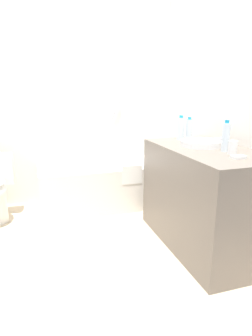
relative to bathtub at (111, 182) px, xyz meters
The scene contains 12 objects.
ground_plane 1.18m from the bathtub, 123.46° to the right, with size 3.92×3.92×0.00m, color #C1AD8E.
wall_back_tiled 1.24m from the bathtub, 148.95° to the left, with size 3.32×0.10×2.51m, color silver.
wall_right_mirror 1.63m from the bathtub, 47.46° to the right, with size 0.10×2.98×2.51m, color silver.
bathtub is the anchor object (origin of this frame).
vanity_counter 1.25m from the bathtub, 65.54° to the right, with size 0.63×1.21×0.84m, color #6B6056.
sink_basin 1.30m from the bathtub, 63.66° to the right, with size 0.34×0.34×0.05m, color white.
sink_faucet 1.39m from the bathtub, 55.43° to the right, with size 0.11×0.15×0.06m.
water_bottle_0 1.56m from the bathtub, 66.46° to the right, with size 0.06×0.06×0.24m.
water_bottle_1 1.09m from the bathtub, 53.83° to the right, with size 0.07×0.07×0.23m.
water_bottle_2 1.14m from the bathtub, 51.12° to the right, with size 0.06×0.06×0.21m.
drinking_glass_1 1.61m from the bathtub, 68.13° to the right, with size 0.06×0.06×0.10m, color white.
soap_dish 1.70m from the bathtub, 71.61° to the right, with size 0.09×0.06×0.02m, color white.
Camera 1 is at (-0.17, -2.15, 1.28)m, focal length 31.06 mm.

